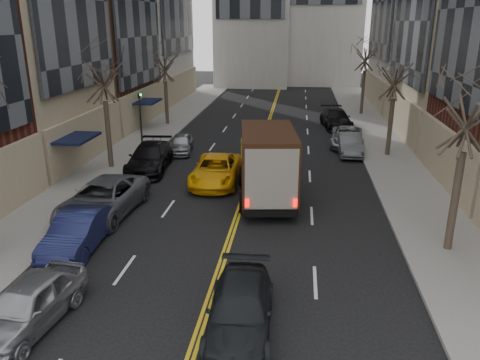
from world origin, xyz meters
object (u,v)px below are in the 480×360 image
Objects in this scene: taxi at (216,170)px; pedestrian at (286,189)px; ups_truck at (267,164)px; observer_sedan at (240,310)px.

taxi is 5.03m from pedestrian.
pedestrian is at bearing -45.95° from ups_truck.
ups_truck is at bearing -36.98° from taxi.
observer_sedan is (0.00, -10.97, -1.21)m from ups_truck.
taxi is at bearing 32.48° from pedestrian.
pedestrian is (1.01, 10.16, 0.19)m from observer_sedan.
ups_truck is 1.65m from pedestrian.
pedestrian is at bearing 82.19° from observer_sedan.
observer_sedan is 13.50m from taxi.
taxi is at bearing 136.75° from ups_truck.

